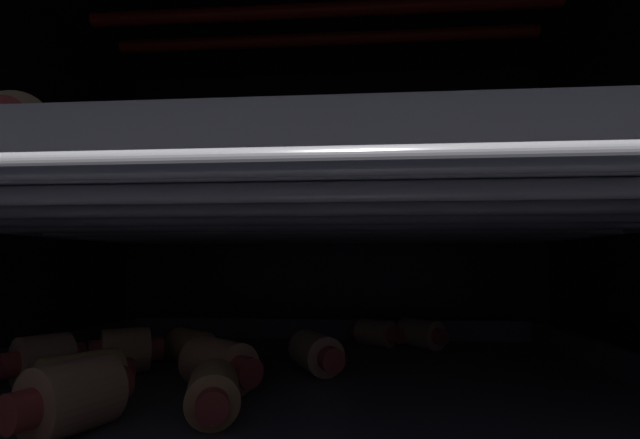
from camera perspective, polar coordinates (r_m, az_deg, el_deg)
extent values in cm
cube|color=black|center=(51.57, 1.32, -3.51)|extent=(51.29, 1.20, 41.92)
cylinder|color=maroon|center=(40.17, -0.22, 25.68)|extent=(39.11, 1.21, 1.21)
cylinder|color=maroon|center=(44.25, 0.31, 22.50)|extent=(39.11, 1.21, 1.21)
cylinder|color=slate|center=(27.22, -1.82, -24.49)|extent=(46.00, 0.59, 0.59)
cylinder|color=slate|center=(30.84, -0.99, -22.23)|extent=(46.00, 0.59, 0.59)
cylinder|color=slate|center=(34.50, -0.36, -20.44)|extent=(46.00, 0.59, 0.59)
cylinder|color=slate|center=(38.19, 0.14, -19.00)|extent=(46.00, 0.59, 0.59)
cylinder|color=slate|center=(41.91, 0.54, -17.81)|extent=(46.00, 0.59, 0.59)
cylinder|color=slate|center=(45.64, 0.88, -16.81)|extent=(46.00, 0.59, 0.59)
cylinder|color=slate|center=(49.38, 1.16, -15.96)|extent=(46.00, 0.59, 0.59)
cube|color=#4C4C51|center=(30.66, -0.99, -21.02)|extent=(41.97, 33.18, 0.76)
cube|color=#4C4C51|center=(46.21, 0.94, -14.10)|extent=(41.97, 0.80, 1.97)
cube|color=#4C4C51|center=(38.16, -34.74, -14.87)|extent=(0.80, 33.18, 1.97)
cylinder|color=tan|center=(42.31, 13.05, -14.29)|extent=(4.38, 4.55, 2.61)
cylinder|color=#B23D38|center=(43.86, 10.82, -14.03)|extent=(1.60, 1.49, 1.43)
cylinder|color=#B23D38|center=(40.82, 15.46, -14.55)|extent=(1.60, 1.49, 1.43)
cylinder|color=tan|center=(34.01, -32.49, -15.22)|extent=(4.21, 4.12, 3.16)
cylinder|color=#B23D38|center=(33.36, -35.67, -15.24)|extent=(1.82, 1.64, 1.55)
cylinder|color=#B23D38|center=(34.74, -29.44, -15.15)|extent=(1.82, 1.64, 1.55)
cylinder|color=tan|center=(28.53, -28.80, -17.78)|extent=(4.55, 4.83, 2.81)
cylinder|color=#B23D38|center=(27.73, -33.60, -17.91)|extent=(1.61, 1.48, 1.38)
cylinder|color=#B23D38|center=(29.50, -24.29, -17.56)|extent=(1.61, 1.48, 1.38)
cylinder|color=tan|center=(24.26, -29.69, -19.47)|extent=(4.36, 4.48, 3.27)
cylinder|color=#B23D38|center=(25.56, -25.22, -18.92)|extent=(1.92, 1.58, 1.66)
cylinder|color=#B23D38|center=(23.11, -34.66, -19.95)|extent=(1.92, 1.58, 1.66)
cylinder|color=tan|center=(23.91, -13.77, -21.09)|extent=(3.52, 4.20, 2.59)
cylinder|color=#B23D38|center=(21.80, -13.91, -22.64)|extent=(1.68, 1.21, 1.51)
cylinder|color=#B23D38|center=(26.04, -13.66, -19.80)|extent=(1.68, 1.21, 1.51)
cylinder|color=tan|center=(36.04, -16.53, -15.71)|extent=(4.59, 4.44, 2.64)
cylinder|color=#B23D38|center=(33.95, -14.40, -16.39)|extent=(1.85, 1.90, 1.51)
cylinder|color=#B23D38|center=(38.17, -18.41, -15.08)|extent=(1.85, 1.90, 1.51)
cylinder|color=tan|center=(28.73, -13.12, -17.99)|extent=(5.16, 4.98, 3.06)
cylinder|color=#B23D38|center=(26.62, -9.72, -19.05)|extent=(1.98, 2.07, 1.71)
cylinder|color=#B23D38|center=(30.92, -16.01, -17.03)|extent=(1.98, 2.07, 1.71)
cylinder|color=tan|center=(34.75, -24.13, -15.40)|extent=(4.28, 4.31, 3.15)
cylinder|color=#B23D38|center=(34.60, -27.54, -15.30)|extent=(1.75, 1.96, 1.73)
cylinder|color=#B23D38|center=(35.01, -20.75, -15.45)|extent=(1.75, 1.96, 1.73)
cylinder|color=tan|center=(42.43, 7.28, -14.46)|extent=(4.05, 3.91, 2.47)
cylinder|color=#B23D38|center=(41.29, 9.77, -14.67)|extent=(1.66, 1.74, 1.43)
cylinder|color=#B23D38|center=(43.65, 4.94, -14.24)|extent=(1.66, 1.74, 1.43)
cylinder|color=tan|center=(32.44, -0.43, -16.98)|extent=(4.26, 4.81, 2.75)
cylinder|color=#B23D38|center=(34.74, -2.06, -16.22)|extent=(1.93, 1.68, 1.63)
cylinder|color=#B23D38|center=(30.17, 1.47, -17.83)|extent=(1.93, 1.68, 1.63)
cylinder|color=slate|center=(11.43, -9.73, 7.33)|extent=(46.00, 0.77, 0.77)
cylinder|color=slate|center=(15.91, -5.64, 3.57)|extent=(46.00, 0.77, 0.77)
cylinder|color=slate|center=(20.47, -3.38, 1.46)|extent=(46.00, 0.77, 0.77)
cylinder|color=slate|center=(25.07, -1.94, 0.13)|extent=(46.00, 0.77, 0.77)
cylinder|color=slate|center=(29.69, -0.96, -0.80)|extent=(46.00, 0.77, 0.77)
cylinder|color=slate|center=(34.32, -0.23, -1.47)|extent=(46.00, 0.77, 0.77)
cylinder|color=slate|center=(38.96, 0.32, -1.98)|extent=(46.00, 0.77, 0.77)
cylinder|color=slate|center=(43.60, 0.75, -2.39)|extent=(46.00, 0.77, 0.77)
cylinder|color=slate|center=(48.25, 1.10, -2.71)|extent=(46.00, 0.77, 0.77)
cube|color=gray|center=(29.77, -0.95, 0.73)|extent=(41.97, 33.18, 0.82)
cube|color=gray|center=(14.26, -7.14, 12.53)|extent=(41.97, 0.80, 1.37)
cube|color=gray|center=(45.94, 0.92, -0.19)|extent=(41.97, 0.80, 1.37)
cube|color=gray|center=(37.84, -33.77, 1.99)|extent=(0.80, 33.18, 1.37)
cube|color=gray|center=(34.72, 35.28, 2.69)|extent=(0.80, 33.18, 1.37)
cylinder|color=tan|center=(36.50, -10.52, 2.22)|extent=(4.07, 2.89, 2.46)
cylinder|color=#B23D38|center=(35.67, -6.86, 2.35)|extent=(1.26, 1.59, 1.48)
cylinder|color=#B23D38|center=(37.47, -14.00, 2.09)|extent=(1.26, 1.59, 1.48)
cylinder|color=tan|center=(21.34, -33.93, 8.85)|extent=(3.91, 4.54, 2.49)
cylinder|color=#B23D38|center=(23.69, -32.65, 7.40)|extent=(1.67, 1.56, 1.32)
cylinder|color=#B23D38|center=(19.02, -35.54, 10.65)|extent=(1.67, 1.56, 1.32)
cylinder|color=tan|center=(28.34, 14.20, 4.74)|extent=(4.55, 3.42, 2.61)
cylinder|color=#B23D38|center=(27.48, 9.20, 4.97)|extent=(1.37, 1.75, 1.55)
cylinder|color=#B23D38|center=(29.40, 18.86, 4.50)|extent=(1.37, 1.75, 1.55)
cylinder|color=tan|center=(29.16, 5.35, 4.24)|extent=(4.43, 4.28, 2.55)
cylinder|color=#B23D38|center=(30.52, 2.16, 3.77)|extent=(1.28, 1.35, 1.18)
cylinder|color=#B23D38|center=(27.89, 8.85, 4.75)|extent=(1.28, 1.35, 1.18)
cylinder|color=tan|center=(25.15, 36.31, 7.68)|extent=(4.77, 4.76, 3.17)
cylinder|color=#B23D38|center=(25.64, 31.51, 7.17)|extent=(1.59, 1.62, 1.50)
cylinder|color=tan|center=(42.62, 3.34, 1.19)|extent=(4.79, 3.83, 2.75)
cylinder|color=#B23D38|center=(43.47, 0.08, 1.04)|extent=(1.34, 1.52, 1.29)
cylinder|color=#B23D38|center=(41.92, 6.72, 1.33)|extent=(1.34, 1.52, 1.29)
cylinder|color=tan|center=(36.16, -18.87, 3.15)|extent=(3.69, 3.64, 3.26)
cylinder|color=#B23D38|center=(37.97, -17.18, 2.68)|extent=(2.07, 1.34, 1.94)
cylinder|color=#B23D38|center=(34.39, -20.73, 3.66)|extent=(2.07, 1.34, 1.94)
cylinder|color=tan|center=(23.58, 1.18, 7.09)|extent=(3.48, 3.77, 2.93)
cylinder|color=#B23D38|center=(25.65, 2.34, 6.04)|extent=(1.68, 1.33, 1.51)
cylinder|color=#B23D38|center=(21.53, -0.21, 8.33)|extent=(1.68, 1.33, 1.51)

